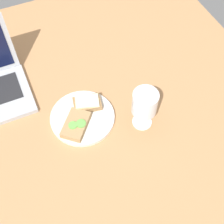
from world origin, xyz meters
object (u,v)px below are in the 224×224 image
at_px(sandwich_with_cheese, 87,103).
at_px(sandwich_with_cucumber, 76,125).
at_px(wine_glass, 145,104).
at_px(plate, 82,117).

bearing_deg(sandwich_with_cheese, sandwich_with_cucumber, -134.90).
height_order(sandwich_with_cheese, wine_glass, wine_glass).
distance_m(plate, sandwich_with_cucumber, 0.05).
height_order(sandwich_with_cucumber, wine_glass, wine_glass).
bearing_deg(sandwich_with_cheese, plate, -135.12).
distance_m(sandwich_with_cucumber, sandwich_with_cheese, 0.09).
height_order(plate, wine_glass, wine_glass).
bearing_deg(sandwich_with_cheese, wine_glass, -41.68).
height_order(plate, sandwich_with_cucumber, sandwich_with_cucumber).
relative_size(sandwich_with_cheese, wine_glass, 0.67).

